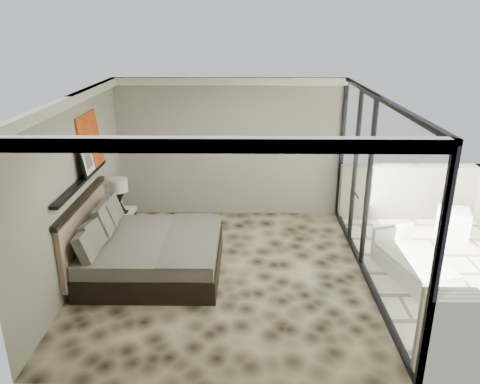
{
  "coord_description": "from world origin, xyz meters",
  "views": [
    {
      "loc": [
        0.34,
        -6.62,
        3.79
      ],
      "look_at": [
        0.24,
        0.4,
        1.23
      ],
      "focal_mm": 35.0,
      "sensor_mm": 36.0,
      "label": 1
    }
  ],
  "objects_px": {
    "bed": "(147,251)",
    "table_lamp": "(119,191)",
    "lounger": "(413,265)",
    "nightstand": "(123,225)",
    "ottoman": "(453,223)"
  },
  "relations": [
    {
      "from": "nightstand",
      "to": "lounger",
      "type": "distance_m",
      "value": 5.12
    },
    {
      "from": "ottoman",
      "to": "lounger",
      "type": "height_order",
      "value": "lounger"
    },
    {
      "from": "bed",
      "to": "lounger",
      "type": "relative_size",
      "value": 1.36
    },
    {
      "from": "bed",
      "to": "lounger",
      "type": "bearing_deg",
      "value": -1.02
    },
    {
      "from": "bed",
      "to": "table_lamp",
      "type": "distance_m",
      "value": 1.57
    },
    {
      "from": "nightstand",
      "to": "bed",
      "type": "bearing_deg",
      "value": -83.76
    },
    {
      "from": "bed",
      "to": "table_lamp",
      "type": "relative_size",
      "value": 3.5
    },
    {
      "from": "table_lamp",
      "to": "ottoman",
      "type": "bearing_deg",
      "value": 0.82
    },
    {
      "from": "table_lamp",
      "to": "lounger",
      "type": "distance_m",
      "value": 5.19
    },
    {
      "from": "bed",
      "to": "table_lamp",
      "type": "bearing_deg",
      "value": 119.81
    },
    {
      "from": "lounger",
      "to": "nightstand",
      "type": "bearing_deg",
      "value": 149.49
    },
    {
      "from": "table_lamp",
      "to": "ottoman",
      "type": "height_order",
      "value": "table_lamp"
    },
    {
      "from": "bed",
      "to": "nightstand",
      "type": "distance_m",
      "value": 1.48
    },
    {
      "from": "ottoman",
      "to": "lounger",
      "type": "distance_m",
      "value": 1.88
    },
    {
      "from": "lounger",
      "to": "ottoman",
      "type": "bearing_deg",
      "value": 34.96
    }
  ]
}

